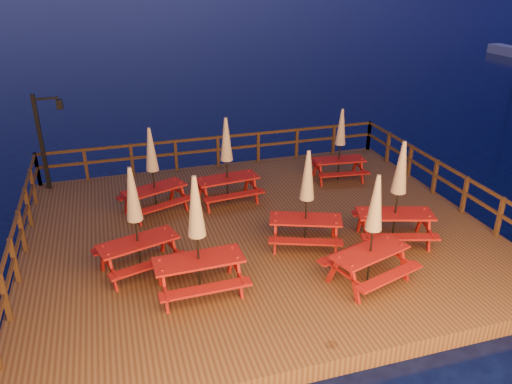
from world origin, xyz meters
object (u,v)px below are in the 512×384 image
at_px(lamp_post, 45,133).
at_px(picnic_table_1, 398,191).
at_px(picnic_table_0, 373,228).
at_px(picnic_table_2, 197,234).

distance_m(lamp_post, picnic_table_1, 10.45).
height_order(picnic_table_0, picnic_table_2, picnic_table_2).
bearing_deg(picnic_table_1, lamp_post, 161.13).
relative_size(picnic_table_1, picnic_table_2, 0.99).
height_order(lamp_post, picnic_table_1, lamp_post).
distance_m(picnic_table_0, picnic_table_2, 3.74).
xyz_separation_m(picnic_table_1, picnic_table_2, (-5.13, -0.69, 0.01)).
distance_m(picnic_table_0, picnic_table_1, 2.02).
distance_m(lamp_post, picnic_table_0, 10.28).
bearing_deg(lamp_post, picnic_table_2, -63.60).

